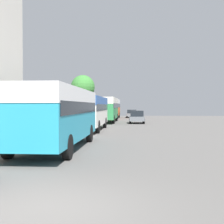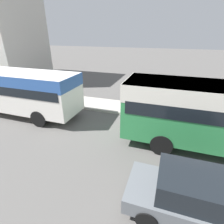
{
  "view_description": "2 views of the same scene",
  "coord_description": "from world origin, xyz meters",
  "px_view_note": "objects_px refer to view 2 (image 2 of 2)",
  "views": [
    {
      "loc": [
        1.85,
        -6.19,
        2.12
      ],
      "look_at": [
        -0.73,
        30.06,
        1.38
      ],
      "focal_mm": 50.0,
      "sensor_mm": 36.0,
      "label": 1
    },
    {
      "loc": [
        6.33,
        30.26,
        5.1
      ],
      "look_at": [
        -1.98,
        27.45,
        1.08
      ],
      "focal_mm": 28.0,
      "sensor_mm": 36.0,
      "label": 2
    }
  ],
  "objects_px": {
    "car_crossing": "(194,196)",
    "bus_following": "(11,86)",
    "pedestrian_near_curb": "(12,80)",
    "pedestrian_walking_away": "(192,102)"
  },
  "relations": [
    {
      "from": "car_crossing",
      "to": "bus_following",
      "type": "bearing_deg",
      "value": -111.11
    },
    {
      "from": "car_crossing",
      "to": "pedestrian_near_curb",
      "type": "relative_size",
      "value": 2.34
    },
    {
      "from": "bus_following",
      "to": "pedestrian_walking_away",
      "type": "bearing_deg",
      "value": 105.72
    },
    {
      "from": "pedestrian_near_curb",
      "to": "pedestrian_walking_away",
      "type": "distance_m",
      "value": 15.57
    },
    {
      "from": "car_crossing",
      "to": "pedestrian_near_curb",
      "type": "distance_m",
      "value": 17.14
    },
    {
      "from": "car_crossing",
      "to": "pedestrian_walking_away",
      "type": "distance_m",
      "value": 7.45
    },
    {
      "from": "pedestrian_near_curb",
      "to": "bus_following",
      "type": "bearing_deg",
      "value": 47.5
    },
    {
      "from": "car_crossing",
      "to": "pedestrian_walking_away",
      "type": "bearing_deg",
      "value": 176.75
    },
    {
      "from": "pedestrian_near_curb",
      "to": "car_crossing",
      "type": "bearing_deg",
      "value": 61.98
    },
    {
      "from": "bus_following",
      "to": "car_crossing",
      "type": "bearing_deg",
      "value": 68.89
    }
  ]
}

